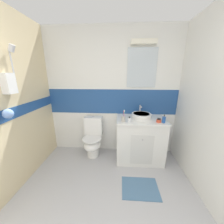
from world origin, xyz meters
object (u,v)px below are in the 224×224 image
object	(u,v)px
toothbrush_cup	(123,118)
perfume_flask_small	(129,120)
hair_gel_jar	(159,121)
toilet	(93,139)
sink_basin	(141,115)
soap_dispenser	(164,120)

from	to	relation	value
toothbrush_cup	perfume_flask_small	bearing A→B (deg)	-4.86
hair_gel_jar	toilet	bearing A→B (deg)	169.32
sink_basin	hair_gel_jar	distance (m)	0.34
sink_basin	toothbrush_cup	world-z (taller)	toothbrush_cup
toothbrush_cup	sink_basin	bearing A→B (deg)	33.08
soap_dispenser	perfume_flask_small	distance (m)	0.58
sink_basin	soap_dispenser	distance (m)	0.41
perfume_flask_small	toilet	bearing A→B (deg)	160.89
toothbrush_cup	perfume_flask_small	distance (m)	0.10
sink_basin	toothbrush_cup	xyz separation A→B (m)	(-0.34, -0.22, 0.01)
toothbrush_cup	perfume_flask_small	xyz separation A→B (m)	(0.10, -0.01, -0.02)
sink_basin	soap_dispenser	size ratio (longest dim) A/B	2.80
toilet	hair_gel_jar	xyz separation A→B (m)	(1.21, -0.23, 0.51)
sink_basin	soap_dispenser	world-z (taller)	sink_basin
soap_dispenser	hair_gel_jar	size ratio (longest dim) A/B	1.84
toilet	hair_gel_jar	bearing A→B (deg)	-10.68
sink_basin	hair_gel_jar	xyz separation A→B (m)	(0.26, -0.21, -0.02)
hair_gel_jar	sink_basin	bearing A→B (deg)	141.13
sink_basin	toilet	distance (m)	1.08
toilet	soap_dispenser	size ratio (longest dim) A/B	5.61
soap_dispenser	perfume_flask_small	size ratio (longest dim) A/B	1.54
hair_gel_jar	perfume_flask_small	distance (m)	0.50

